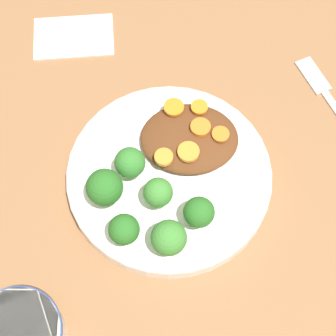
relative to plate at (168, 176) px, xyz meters
The scene contains 18 objects.
ground_plane 0.01m from the plate, ahead, with size 4.00×4.00×0.00m, color #8C603D.
plate is the anchor object (origin of this frame).
dip_bowl 0.25m from the plate, 50.42° to the left, with size 0.10×0.10×0.04m.
stew_mound 0.05m from the plate, 120.26° to the right, with size 0.12×0.10×0.02m, color #5B3319.
broccoli_floret_0 0.09m from the plate, 24.82° to the left, with size 0.04×0.04×0.06m.
broccoli_floret_1 0.05m from the plate, 72.22° to the left, with size 0.03×0.03×0.05m.
broccoli_floret_2 0.08m from the plate, 118.45° to the left, with size 0.04×0.04×0.05m.
broccoli_floret_3 0.10m from the plate, 92.10° to the left, with size 0.04×0.04×0.05m.
broccoli_floret_4 0.10m from the plate, 59.63° to the left, with size 0.03×0.03×0.05m.
broccoli_floret_5 0.06m from the plate, ahead, with size 0.04×0.04×0.05m.
carrot_slice_0 0.04m from the plate, 143.81° to the right, with size 0.03×0.03×0.01m, color orange.
carrot_slice_1 0.03m from the plate, 55.66° to the right, with size 0.02×0.02×0.01m, color orange.
carrot_slice_2 0.08m from the plate, 146.28° to the right, with size 0.02×0.02×0.00m, color orange.
carrot_slice_3 0.09m from the plate, 115.03° to the right, with size 0.02×0.02×0.00m, color orange.
carrot_slice_4 0.08m from the plate, 93.97° to the right, with size 0.03×0.03×0.00m, color orange.
carrot_slice_5 0.07m from the plate, 127.25° to the right, with size 0.02×0.02×0.01m, color orange.
fork 0.24m from the plate, 152.25° to the right, with size 0.10×0.18×0.01m.
napkin 0.26m from the plate, 58.51° to the right, with size 0.12×0.08×0.01m.
Camera 1 is at (-0.00, 0.29, 0.63)m, focal length 60.00 mm.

